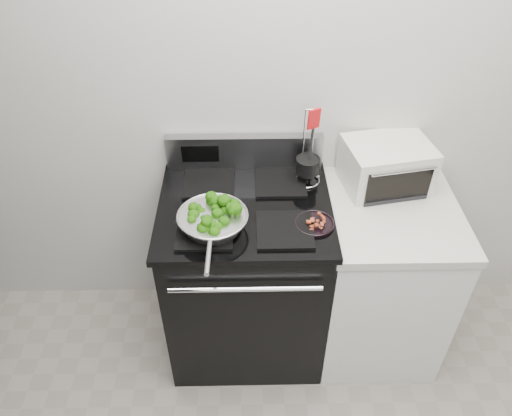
{
  "coord_description": "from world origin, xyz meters",
  "views": [
    {
      "loc": [
        -0.28,
        -0.33,
        2.39
      ],
      "look_at": [
        -0.25,
        1.36,
        0.98
      ],
      "focal_mm": 35.0,
      "sensor_mm": 36.0,
      "label": 1
    }
  ],
  "objects_px": {
    "skillet": "(213,220)",
    "toaster_oven": "(386,165)",
    "utensil_holder": "(307,170)",
    "bacon_plate": "(314,222)",
    "gas_range": "(246,275)"
  },
  "relations": [
    {
      "from": "gas_range",
      "to": "bacon_plate",
      "type": "height_order",
      "value": "gas_range"
    },
    {
      "from": "gas_range",
      "to": "utensil_holder",
      "type": "relative_size",
      "value": 2.86
    },
    {
      "from": "toaster_oven",
      "to": "skillet",
      "type": "bearing_deg",
      "value": -167.61
    },
    {
      "from": "skillet",
      "to": "toaster_oven",
      "type": "distance_m",
      "value": 0.88
    },
    {
      "from": "toaster_oven",
      "to": "bacon_plate",
      "type": "bearing_deg",
      "value": -149.5
    },
    {
      "from": "skillet",
      "to": "utensil_holder",
      "type": "bearing_deg",
      "value": 38.63
    },
    {
      "from": "gas_range",
      "to": "toaster_oven",
      "type": "bearing_deg",
      "value": 15.69
    },
    {
      "from": "skillet",
      "to": "utensil_holder",
      "type": "relative_size",
      "value": 1.22
    },
    {
      "from": "bacon_plate",
      "to": "skillet",
      "type": "bearing_deg",
      "value": -177.53
    },
    {
      "from": "skillet",
      "to": "utensil_holder",
      "type": "height_order",
      "value": "utensil_holder"
    },
    {
      "from": "utensil_holder",
      "to": "toaster_oven",
      "type": "relative_size",
      "value": 0.9
    },
    {
      "from": "skillet",
      "to": "gas_range",
      "type": "bearing_deg",
      "value": 49.96
    },
    {
      "from": "utensil_holder",
      "to": "toaster_oven",
      "type": "xyz_separation_m",
      "value": [
        0.38,
        0.01,
        0.01
      ]
    },
    {
      "from": "utensil_holder",
      "to": "bacon_plate",
      "type": "bearing_deg",
      "value": -114.13
    },
    {
      "from": "gas_range",
      "to": "utensil_holder",
      "type": "distance_m",
      "value": 0.63
    }
  ]
}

